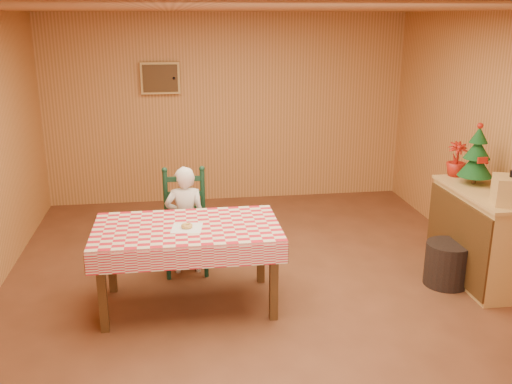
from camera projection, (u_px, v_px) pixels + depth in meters
The scene contains 12 objects.
ground at pixel (259, 292), 5.49m from camera, with size 6.00×6.00×0.00m, color brown.
cabin_walls at pixel (251, 95), 5.46m from camera, with size 5.10×6.05×2.65m.
dining_table at pixel (187, 235), 5.06m from camera, with size 1.66×0.96×0.77m.
ladder_chair at pixel (186, 224), 5.86m from camera, with size 0.44×0.40×1.08m.
seated_child at pixel (186, 220), 5.79m from camera, with size 0.41×0.27×1.12m, color silver.
napkin at pixel (187, 228), 4.99m from camera, with size 0.26×0.26×0.00m, color white.
donut at pixel (187, 226), 4.98m from camera, with size 0.10×0.10×0.03m, color gold.
shelf_unit at pixel (480, 236), 5.64m from camera, with size 0.54×1.24×0.93m.
crate at pixel (512, 190), 5.09m from camera, with size 0.30×0.30×0.25m, color tan.
christmas_tree at pixel (477, 156), 5.66m from camera, with size 0.34×0.34×0.62m.
flower_arrangement at pixel (456, 159), 5.97m from camera, with size 0.20×0.20×0.36m, color #9E190E.
storage_bin at pixel (447, 264), 5.60m from camera, with size 0.43×0.43×0.43m, color black.
Camera 1 is at (-0.74, -4.91, 2.55)m, focal length 40.00 mm.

